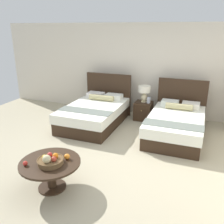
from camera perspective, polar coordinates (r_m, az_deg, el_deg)
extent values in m
cube|color=tan|center=(4.93, 0.08, -10.52)|extent=(9.32, 9.29, 0.02)
cube|color=beige|center=(7.11, 8.30, 9.71)|extent=(9.32, 0.12, 2.57)
cube|color=#312115|center=(6.41, -4.23, -1.74)|extent=(1.28, 2.01, 0.30)
cube|color=white|center=(6.31, -4.29, 0.53)|extent=(1.33, 2.05, 0.23)
cube|color=#312115|center=(7.17, -0.82, 4.31)|extent=(1.35, 0.07, 1.19)
cube|color=white|center=(7.02, -3.83, 4.04)|extent=(0.46, 0.30, 0.14)
cube|color=white|center=(6.81, 0.46, 3.61)|extent=(0.46, 0.30, 0.14)
cylinder|color=tan|center=(6.69, -2.51, 3.36)|extent=(0.70, 0.15, 0.15)
cube|color=slate|center=(5.87, -6.31, 0.26)|extent=(1.33, 0.37, 0.01)
cube|color=#312115|center=(5.90, 14.57, -4.30)|extent=(1.19, 1.98, 0.29)
cube|color=white|center=(5.80, 14.78, -1.94)|extent=(1.23, 2.02, 0.23)
cube|color=#312115|center=(6.71, 15.98, 2.46)|extent=(1.26, 0.07, 1.18)
cube|color=white|center=(6.45, 13.43, 2.06)|extent=(0.43, 0.30, 0.14)
cube|color=white|center=(6.41, 18.01, 1.52)|extent=(0.43, 0.30, 0.14)
cylinder|color=tan|center=(6.20, 15.48, 1.22)|extent=(0.65, 0.15, 0.15)
cube|color=slate|center=(5.20, 14.08, -2.94)|extent=(1.24, 0.38, 0.01)
cube|color=#312115|center=(6.79, 7.36, 0.29)|extent=(0.47, 0.43, 0.50)
sphere|color=tan|center=(6.56, 6.92, 0.31)|extent=(0.02, 0.02, 0.02)
cylinder|color=beige|center=(6.73, 7.50, 2.46)|extent=(0.16, 0.16, 0.02)
ellipsoid|color=beige|center=(6.70, 7.54, 3.43)|extent=(0.17, 0.17, 0.22)
cylinder|color=#99844C|center=(6.67, 7.59, 4.50)|extent=(0.02, 0.02, 0.04)
cylinder|color=silver|center=(6.64, 7.63, 5.38)|extent=(0.32, 0.32, 0.17)
cylinder|color=#B3B9C9|center=(6.63, 8.58, 2.73)|extent=(0.10, 0.10, 0.15)
torus|color=#B3B9C9|center=(6.61, 8.62, 3.42)|extent=(0.10, 0.10, 0.01)
cylinder|color=#312115|center=(4.20, -13.82, -16.68)|extent=(0.44, 0.44, 0.02)
cylinder|color=#312115|center=(4.08, -14.06, -14.32)|extent=(0.14, 0.14, 0.44)
cylinder|color=#312115|center=(3.96, -14.34, -11.45)|extent=(0.94, 0.94, 0.04)
cylinder|color=brown|center=(3.87, -14.23, -11.22)|extent=(0.38, 0.38, 0.08)
torus|color=brown|center=(3.85, -14.28, -10.72)|extent=(0.40, 0.40, 0.02)
sphere|color=gold|center=(3.86, -15.57, -10.21)|extent=(0.08, 0.08, 0.08)
sphere|color=#C7BA8B|center=(3.77, -15.07, -10.60)|extent=(0.13, 0.13, 0.13)
sphere|color=#AF3B29|center=(3.78, -13.49, -10.70)|extent=(0.08, 0.08, 0.08)
sphere|color=orange|center=(3.86, -13.12, -9.95)|extent=(0.08, 0.08, 0.08)
sphere|color=#B92E2D|center=(3.91, -14.39, -9.68)|extent=(0.08, 0.08, 0.08)
sphere|color=red|center=(3.94, -19.70, -11.28)|extent=(0.07, 0.07, 0.07)
sphere|color=orange|center=(3.94, -10.52, -10.25)|extent=(0.09, 0.09, 0.09)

